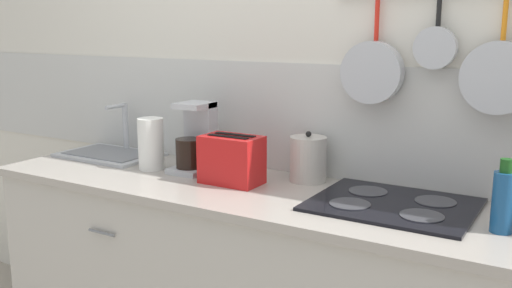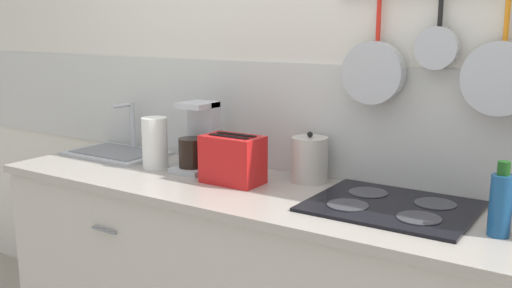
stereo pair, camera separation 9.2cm
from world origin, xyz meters
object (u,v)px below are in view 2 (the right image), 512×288
at_px(paper_towel_roll, 155,143).
at_px(coffee_maker, 199,142).
at_px(toaster, 233,159).
at_px(bottle_cooking_wine, 501,203).
at_px(kettle, 309,159).

xyz_separation_m(paper_towel_roll, coffee_maker, (0.19, 0.08, 0.01)).
bearing_deg(paper_towel_roll, toaster, -1.74).
height_order(toaster, bottle_cooking_wine, bottle_cooking_wine).
distance_m(paper_towel_roll, coffee_maker, 0.21).
bearing_deg(toaster, bottle_cooking_wine, -2.67).
bearing_deg(toaster, kettle, 37.37).
relative_size(kettle, bottle_cooking_wine, 0.90).
bearing_deg(kettle, paper_towel_roll, -165.52).
bearing_deg(kettle, bottle_cooking_wine, -17.08).
bearing_deg(paper_towel_roll, kettle, 14.48).
bearing_deg(bottle_cooking_wine, kettle, 162.92).
xyz_separation_m(coffee_maker, kettle, (0.51, 0.10, -0.04)).
height_order(kettle, bottle_cooking_wine, bottle_cooking_wine).
height_order(coffee_maker, toaster, coffee_maker).
height_order(paper_towel_roll, kettle, paper_towel_roll).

